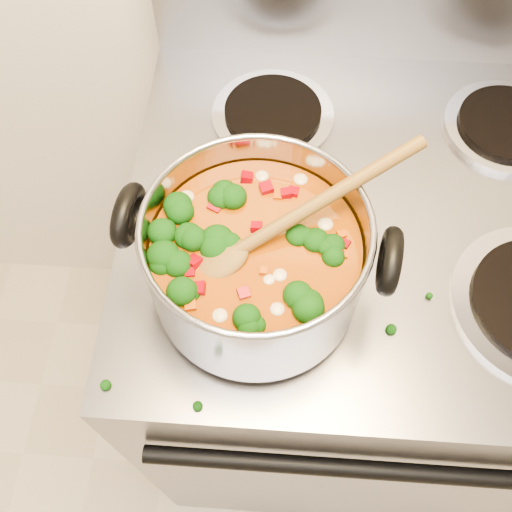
{
  "coord_description": "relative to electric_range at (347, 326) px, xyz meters",
  "views": [
    {
      "loc": [
        -0.11,
        0.69,
        1.57
      ],
      "look_at": [
        -0.14,
        1.01,
        1.01
      ],
      "focal_mm": 40.0,
      "sensor_mm": 36.0,
      "label": 1
    }
  ],
  "objects": [
    {
      "name": "wooden_spoon",
      "position": [
        -0.16,
        -0.14,
        0.58
      ],
      "size": [
        0.26,
        0.17,
        0.09
      ],
      "rotation": [
        0.0,
        0.0,
        0.54
      ],
      "color": "brown",
      "rests_on": "stockpot"
    },
    {
      "name": "stockpot",
      "position": [
        -0.18,
        -0.15,
        0.54
      ],
      "size": [
        0.31,
        0.25,
        0.15
      ],
      "rotation": [
        0.0,
        0.0,
        -0.14
      ],
      "color": "#9899A0",
      "rests_on": "electric_range"
    },
    {
      "name": "electric_range",
      "position": [
        0.0,
        0.0,
        0.0
      ],
      "size": [
        0.74,
        0.67,
        1.08
      ],
      "color": "gray",
      "rests_on": "ground"
    },
    {
      "name": "cooktop_crumbs",
      "position": [
        -0.12,
        -0.13,
        0.46
      ],
      "size": [
        0.34,
        0.28,
        0.01
      ],
      "color": "black",
      "rests_on": "electric_range"
    }
  ]
}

